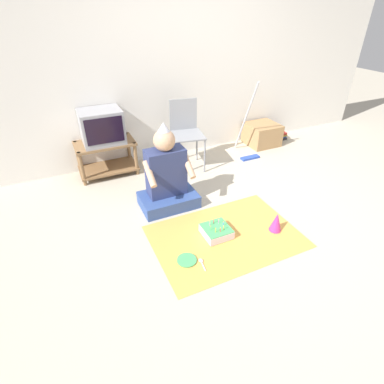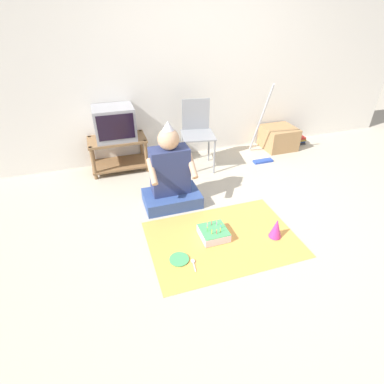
{
  "view_description": "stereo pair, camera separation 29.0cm",
  "coord_description": "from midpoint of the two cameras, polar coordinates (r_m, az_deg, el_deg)",
  "views": [
    {
      "loc": [
        -1.68,
        -1.89,
        1.92
      ],
      "look_at": [
        -0.66,
        0.33,
        0.35
      ],
      "focal_mm": 28.0,
      "sensor_mm": 36.0,
      "label": 1
    },
    {
      "loc": [
        -1.41,
        -1.99,
        1.92
      ],
      "look_at": [
        -0.66,
        0.33,
        0.35
      ],
      "focal_mm": 28.0,
      "sensor_mm": 36.0,
      "label": 2
    }
  ],
  "objects": [
    {
      "name": "dust_mop",
      "position": [
        4.34,
        15.05,
        9.62
      ],
      "size": [
        0.28,
        0.46,
        1.07
      ],
      "color": "#2D4CB2",
      "rests_on": "ground_plane"
    },
    {
      "name": "party_hat_blue",
      "position": [
        2.99,
        18.47,
        -6.67
      ],
      "size": [
        0.12,
        0.12,
        0.2
      ],
      "color": "#CC338C",
      "rests_on": "party_cloth"
    },
    {
      "name": "tv",
      "position": [
        3.87,
        -12.47,
        12.66
      ],
      "size": [
        0.49,
        0.4,
        0.4
      ],
      "color": "#99999E",
      "rests_on": "tv_stand"
    },
    {
      "name": "person_seated",
      "position": [
        3.19,
        -1.53,
        2.75
      ],
      "size": [
        0.61,
        0.41,
        0.94
      ],
      "color": "#334C8C",
      "rests_on": "ground_plane"
    },
    {
      "name": "birthday_cake",
      "position": [
        2.89,
        7.02,
        -7.84
      ],
      "size": [
        0.26,
        0.26,
        0.14
      ],
      "color": "silver",
      "rests_on": "party_cloth"
    },
    {
      "name": "plastic_spoon_near",
      "position": [
        2.65,
        3.46,
        -13.35
      ],
      "size": [
        0.04,
        0.14,
        0.01
      ],
      "color": "white",
      "rests_on": "party_cloth"
    },
    {
      "name": "party_cloth",
      "position": [
        2.91,
        8.74,
        -8.9
      ],
      "size": [
        1.39,
        0.96,
        0.01
      ],
      "color": "#EFA84C",
      "rests_on": "ground_plane"
    },
    {
      "name": "folding_chair",
      "position": [
        3.95,
        3.1,
        11.84
      ],
      "size": [
        0.47,
        0.47,
        0.87
      ],
      "color": "gray",
      "rests_on": "ground_plane"
    },
    {
      "name": "ground_plane",
      "position": [
        3.13,
        16.25,
        -6.6
      ],
      "size": [
        16.0,
        16.0,
        0.0
      ],
      "primitive_type": "plane",
      "color": "#BCB29E"
    },
    {
      "name": "book_pile",
      "position": [
        5.13,
        21.26,
        9.09
      ],
      "size": [
        0.19,
        0.14,
        0.11
      ],
      "color": "#333338",
      "rests_on": "ground_plane"
    },
    {
      "name": "cardboard_box_stack",
      "position": [
        4.83,
        17.86,
        9.77
      ],
      "size": [
        0.46,
        0.45,
        0.33
      ],
      "color": "#A87F51",
      "rests_on": "ground_plane"
    },
    {
      "name": "paper_plate",
      "position": [
        2.67,
        0.72,
        -12.81
      ],
      "size": [
        0.17,
        0.17,
        0.01
      ],
      "color": "#4CB266",
      "rests_on": "party_cloth"
    },
    {
      "name": "tv_stand",
      "position": [
        4.01,
        -11.83,
        7.58
      ],
      "size": [
        0.72,
        0.42,
        0.44
      ],
      "color": "olive",
      "rests_on": "ground_plane"
    },
    {
      "name": "wall_back",
      "position": [
        4.23,
        4.0,
        23.85
      ],
      "size": [
        6.4,
        0.06,
        2.55
      ],
      "color": "white",
      "rests_on": "ground_plane"
    }
  ]
}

